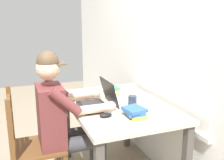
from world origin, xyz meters
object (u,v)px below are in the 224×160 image
Objects in this scene: book_stack_side at (111,90)px; book_stack_main at (135,112)px; seated_person at (64,117)px; computer_mouse at (106,115)px; landscape_photo_print at (87,96)px; wooden_chair at (31,147)px; coffee_mug_white at (133,88)px; desk at (117,114)px; laptop at (100,101)px; coffee_mug_dark at (133,101)px.

book_stack_main is at bearing -4.59° from book_stack_side.
seated_person reaches higher than computer_mouse.
seated_person reaches higher than landscape_photo_print.
book_stack_side is (-0.30, 0.82, 0.32)m from wooden_chair.
wooden_chair is 1.12m from coffee_mug_white.
wooden_chair is at bearing -90.23° from desk.
laptop is at bearing 171.98° from computer_mouse.
landscape_photo_print is at bearing -143.66° from coffee_mug_dark.
seated_person is at bearing -90.37° from desk.
computer_mouse is at bearing -107.83° from book_stack_main.
wooden_chair reaches higher than desk.
computer_mouse is at bearing -24.69° from book_stack_side.
wooden_chair is at bearing -92.49° from laptop.
laptop is at bearing -3.01° from landscape_photo_print.
coffee_mug_white is at bearing 132.34° from desk.
desk is 0.40m from coffee_mug_white.
book_stack_main reaches higher than landscape_photo_print.
book_stack_main is (0.32, 0.18, -0.02)m from laptop.
laptop reaches higher than computer_mouse.
laptop reaches higher than book_stack_side.
coffee_mug_white reaches higher than desk.
book_stack_side is at bearing 110.32° from wooden_chair.
coffee_mug_white reaches higher than book_stack_side.
desk is at bearing 89.63° from seated_person.
book_stack_main is 1.01× the size of book_stack_side.
seated_person is 0.42m from landscape_photo_print.
book_stack_side is (-0.30, 0.54, 0.10)m from seated_person.
seated_person reaches higher than book_stack_main.
desk is 0.79m from wooden_chair.
book_stack_main is at bearing 1.13° from desk.
landscape_photo_print is (-0.32, -0.03, -0.05)m from laptop.
book_stack_main is (0.07, 0.22, 0.02)m from computer_mouse.
seated_person is 0.40m from computer_mouse.
book_stack_main is 0.68m from landscape_photo_print.
laptop is 2.90× the size of coffee_mug_dark.
coffee_mug_dark is 0.57× the size of book_stack_main.
coffee_mug_dark is at bearing 158.44° from book_stack_main.
coffee_mug_dark reaches higher than desk.
desk is at bearing -178.87° from book_stack_main.
wooden_chair is 0.91m from book_stack_main.
landscape_photo_print is at bearing -146.38° from desk.
coffee_mug_dark reaches higher than computer_mouse.
coffee_mug_dark is (-0.17, 0.31, 0.03)m from computer_mouse.
book_stack_main is (0.35, 0.77, 0.32)m from wooden_chair.
book_stack_side is at bearing -105.02° from coffee_mug_white.
coffee_mug_white is (-0.25, 0.76, 0.11)m from seated_person.
wooden_chair reaches higher than landscape_photo_print.
coffee_mug_dark is (0.11, 0.86, 0.33)m from wooden_chair.
seated_person is 0.80m from coffee_mug_white.
wooden_chair reaches higher than book_stack_side.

